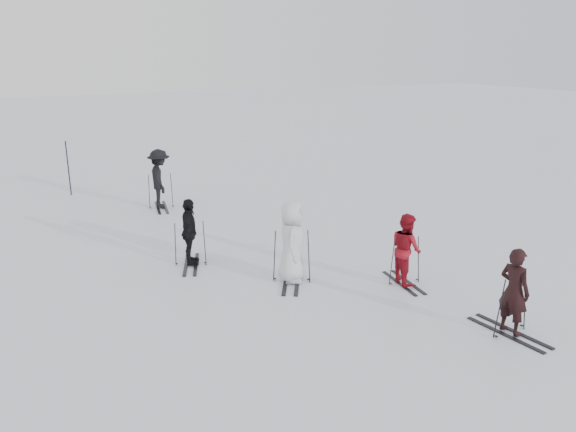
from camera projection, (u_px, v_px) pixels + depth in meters
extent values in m
plane|color=silver|center=(305.00, 264.00, 14.23)|extent=(120.00, 120.00, 0.00)
imported|color=black|center=(514.00, 292.00, 10.51)|extent=(0.48, 0.67, 1.70)
imported|color=maroon|center=(406.00, 250.00, 12.82)|extent=(0.72, 0.88, 1.65)
imported|color=silver|center=(292.00, 243.00, 12.90)|extent=(0.98, 1.10, 1.90)
imported|color=black|center=(189.00, 233.00, 13.92)|extent=(0.72, 1.07, 1.69)
imported|color=black|center=(160.00, 179.00, 18.97)|extent=(0.93, 1.39, 2.00)
cylinder|color=black|center=(68.00, 168.00, 20.68)|extent=(0.06, 0.06, 2.03)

